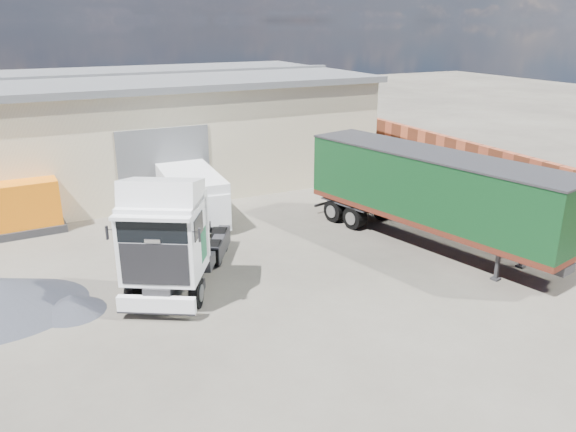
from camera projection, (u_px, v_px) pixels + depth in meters
name	position (u px, v px, depth m)	size (l,w,h in m)	color
ground	(317.00, 292.00, 17.27)	(120.00, 120.00, 0.00)	#2A2722
warehouse	(51.00, 134.00, 27.41)	(30.60, 12.60, 5.42)	beige
brick_boundary_wall	(467.00, 168.00, 26.75)	(0.35, 26.00, 2.50)	#9A4527
tractor_unit	(171.00, 242.00, 16.84)	(4.70, 5.92, 3.83)	black
box_trailer	(430.00, 189.00, 20.29)	(4.50, 10.65, 3.46)	#2D2D30
panel_van	(190.00, 196.00, 23.02)	(2.47, 5.27, 2.10)	black
orange_skip	(16.00, 210.00, 21.90)	(3.42, 2.24, 2.07)	#2D2D30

